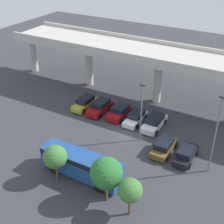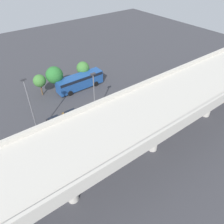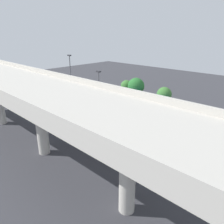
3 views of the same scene
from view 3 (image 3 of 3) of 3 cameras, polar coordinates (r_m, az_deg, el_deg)
name	(u,v)px [view 3 (image 3 of 3)]	position (r m, az deg, el deg)	size (l,w,h in m)	color
ground_plane	(109,126)	(31.73, -0.72, -3.60)	(103.83, 103.83, 0.00)	#38383D
highway_overpass	(38,94)	(23.61, -18.86, 4.44)	(49.66, 7.92, 8.28)	#BCB7AD
parked_car_0	(142,150)	(24.29, 7.96, -9.76)	(2.02, 4.49, 1.58)	gold
parked_car_1	(124,142)	(25.60, 3.10, -7.79)	(2.14, 4.82, 1.70)	maroon
parked_car_2	(104,135)	(27.32, -2.01, -6.03)	(2.25, 4.36, 1.55)	maroon
parked_car_3	(92,128)	(29.24, -5.28, -4.28)	(2.00, 4.51, 1.51)	silver
parked_car_4	(79,123)	(31.11, -8.63, -2.80)	(2.20, 4.87, 1.59)	silver
parked_car_5	(89,110)	(35.89, -6.15, 0.49)	(2.11, 4.51, 1.60)	brown
parked_car_6	(79,106)	(37.97, -8.65, 1.46)	(1.97, 4.43, 1.57)	black
shuttle_bus	(148,102)	(37.55, 9.45, 2.60)	(9.06, 2.59, 2.68)	#1E478C
lamp_post_near_aisle	(99,93)	(31.78, -3.43, 5.07)	(0.70, 0.35, 7.68)	slate
lamp_post_mid_lot	(71,77)	(39.37, -10.73, 8.86)	(0.70, 0.35, 9.15)	slate
tree_front_left	(164,94)	(37.66, 13.47, 4.49)	(2.48, 2.48, 4.20)	brown
tree_front_centre	(136,86)	(40.72, 6.28, 6.70)	(3.09, 3.09, 4.92)	brown
tree_front_right	(126,86)	(42.82, 3.79, 6.82)	(2.23, 2.23, 4.03)	brown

